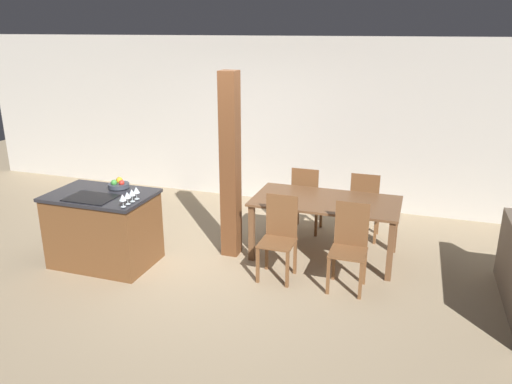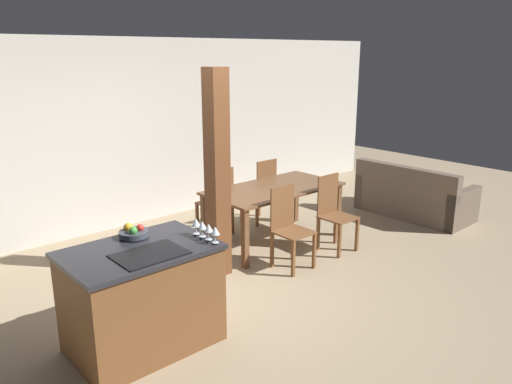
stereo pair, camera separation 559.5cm
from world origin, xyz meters
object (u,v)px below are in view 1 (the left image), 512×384
Objects in this scene: wine_glass_middle at (127,195)px; dining_table at (326,207)px; timber_post at (230,167)px; dining_chair_near_left at (279,236)px; wine_glass_near at (123,198)px; wine_glass_end at (136,190)px; dining_chair_far_left at (306,199)px; kitchen_island at (104,228)px; dining_chair_far_right at (364,205)px; dining_chair_near_right at (349,245)px; fruit_bowl at (119,184)px; wine_glass_far at (132,193)px.

dining_table is at bearing 32.96° from wine_glass_middle.
dining_chair_near_left is at bearing -27.26° from timber_post.
wine_glass_near is 1.83m from dining_chair_near_left.
dining_chair_far_left is at bearing 48.46° from wine_glass_end.
dining_chair_near_left is (1.61, 0.61, -0.53)m from wine_glass_middle.
dining_table is 0.82m from dining_chair_near_left.
wine_glass_near is at bearing -90.00° from wine_glass_middle.
kitchen_island is 2.78m from dining_chair_far_left.
wine_glass_near is 0.08× the size of dining_table.
dining_table is 0.82m from dining_chair_far_right.
dining_chair_near_right is (2.43, 0.42, -0.53)m from wine_glass_end.
dining_table is at bearing 120.56° from dining_chair_near_right.
kitchen_island is at bearing -172.94° from dining_chair_near_right.
wine_glass_middle is (0.45, -0.50, 0.07)m from fruit_bowl.
kitchen_island is 0.86m from wine_glass_near.
wine_glass_near is 0.15× the size of dining_chair_far_left.
fruit_bowl is at bearing -161.98° from dining_table.
dining_chair_near_right is at bearing 14.17° from wine_glass_middle.
wine_glass_far is 2.55m from dining_chair_far_left.
kitchen_island is 1.27× the size of dining_chair_far_left.
dining_chair_near_left is (1.61, 0.52, -0.53)m from wine_glass_far.
fruit_bowl reaches higher than dining_table.
wine_glass_end is 1.74m from dining_chair_near_left.
dining_chair_near_right is (2.43, 0.61, -0.53)m from wine_glass_middle.
timber_post is (1.31, 0.49, 0.21)m from fruit_bowl.
kitchen_island is 8.52× the size of wine_glass_middle.
dining_table is (2.02, 1.31, -0.36)m from wine_glass_middle.
kitchen_island is 0.80m from wine_glass_far.
dining_table is 1.86× the size of dining_chair_far_right.
dining_table is 0.82m from dining_chair_far_left.
dining_chair_near_right reaches higher than kitchen_island.
wine_glass_near is 0.19m from wine_glass_far.
kitchen_island reaches higher than dining_table.
wine_glass_middle is 0.09m from wine_glass_far.
wine_glass_far is 0.15× the size of dining_chair_near_right.
dining_table is at bearing 14.86° from timber_post.
wine_glass_far is (0.00, 0.19, 0.00)m from wine_glass_near.
timber_post reaches higher than dining_table.
fruit_bowl is at bearing 144.95° from wine_glass_end.
dining_chair_near_left reaches higher than kitchen_island.
dining_chair_far_left is at bearing 120.56° from dining_table.
dining_table is at bearing 59.44° from dining_chair_near_left.
dining_chair_far_left reaches higher than dining_table.
wine_glass_near is at bearing -145.19° from dining_table.
timber_post reaches higher than dining_chair_near_right.
timber_post is at bearing 166.17° from dining_chair_near_right.
dining_chair_near_left is (1.61, 0.71, -0.53)m from wine_glass_near.
wine_glass_far is 1.00× the size of wine_glass_end.
fruit_bowl is 1.78× the size of wine_glass_far.
wine_glass_end reaches higher than dining_chair_far_right.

